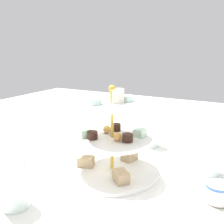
{
  "coord_description": "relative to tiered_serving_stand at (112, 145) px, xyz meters",
  "views": [
    {
      "loc": [
        0.34,
        -0.64,
        0.37
      ],
      "look_at": [
        0.0,
        0.0,
        0.18
      ],
      "focal_mm": 42.33,
      "sensor_mm": 36.0,
      "label": 1
    }
  ],
  "objects": [
    {
      "name": "water_glass_short_left",
      "position": [
        0.26,
        0.13,
        -0.05
      ],
      "size": [
        0.06,
        0.06,
        0.07
      ],
      "primitive_type": "cylinder",
      "color": "silver",
      "rests_on": "ground_plane"
    },
    {
      "name": "water_glass_tall_right",
      "position": [
        -0.12,
        -0.26,
        -0.02
      ],
      "size": [
        0.07,
        0.07,
        0.13
      ],
      "primitive_type": "cylinder",
      "color": "silver",
      "rests_on": "ground_plane"
    },
    {
      "name": "water_glass_mid_back",
      "position": [
        0.03,
        0.26,
        -0.03
      ],
      "size": [
        0.06,
        0.06,
        0.1
      ],
      "primitive_type": "cylinder",
      "color": "silver",
      "rests_on": "ground_plane"
    },
    {
      "name": "butter_knife_left",
      "position": [
        -0.33,
        0.08,
        -0.08
      ],
      "size": [
        0.05,
        0.17,
        0.0
      ],
      "primitive_type": "cube",
      "rotation": [
        0.0,
        0.0,
        4.51
      ],
      "color": "silver",
      "rests_on": "ground_plane"
    },
    {
      "name": "teacup_with_saucer",
      "position": [
        0.3,
        -0.03,
        -0.06
      ],
      "size": [
        0.09,
        0.09,
        0.05
      ],
      "color": "white",
      "rests_on": "ground_plane"
    },
    {
      "name": "ground_plane",
      "position": [
        -0.0,
        0.0,
        -0.08
      ],
      "size": [
        2.4,
        2.4,
        0.0
      ],
      "primitive_type": "plane",
      "color": "white"
    },
    {
      "name": "tiered_serving_stand",
      "position": [
        0.0,
        0.0,
        0.0
      ],
      "size": [
        0.28,
        0.28,
        0.26
      ],
      "color": "white",
      "rests_on": "ground_plane"
    }
  ]
}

